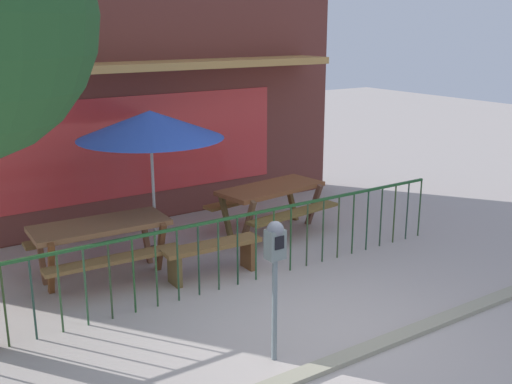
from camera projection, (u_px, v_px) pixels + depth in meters
The scene contains 9 objects.
ground at pixel (314, 333), 6.85m from camera, with size 40.00×40.00×0.00m, color #B1A59D.
pub_storefront at pixel (126, 64), 10.17m from camera, with size 8.31×1.34×5.45m.
patio_fence_front at pixel (237, 237), 7.96m from camera, with size 7.01×0.04×0.97m.
picnic_table_left at pixel (101, 235), 8.22m from camera, with size 1.86×1.44×0.79m.
picnic_table_right at pixel (271, 196), 10.08m from camera, with size 1.96×1.58×0.79m.
patio_umbrella at pixel (150, 125), 8.77m from camera, with size 2.12×2.12×2.16m.
patio_bench at pixel (212, 252), 8.31m from camera, with size 1.41×0.39×0.48m.
parking_meter_near at pixel (275, 254), 6.01m from camera, with size 0.18×0.17×1.50m.
curb_edge at pixel (352, 358), 6.35m from camera, with size 11.64×0.20×0.11m, color #9C967E.
Camera 1 is at (-4.00, -4.76, 3.35)m, focal length 42.88 mm.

